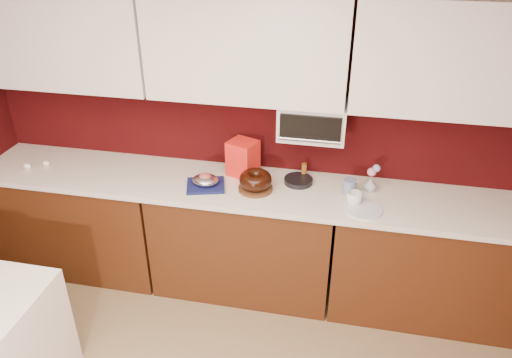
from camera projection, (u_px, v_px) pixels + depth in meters
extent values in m
cube|color=#380708|center=(252.00, 123.00, 3.64)|extent=(4.00, 0.02, 2.50)
cube|color=#48230E|center=(83.00, 219.00, 4.01)|extent=(1.31, 0.58, 0.86)
cube|color=#48230E|center=(244.00, 239.00, 3.77)|extent=(1.31, 0.58, 0.86)
cube|color=#48230E|center=(427.00, 262.00, 3.54)|extent=(1.31, 0.58, 0.86)
cube|color=silver|center=(243.00, 188.00, 3.55)|extent=(4.00, 0.62, 0.04)
cube|color=white|center=(58.00, 36.00, 3.44)|extent=(1.31, 0.33, 0.70)
cube|color=white|center=(247.00, 47.00, 3.20)|extent=(1.31, 0.33, 0.70)
cube|color=white|center=(465.00, 58.00, 2.97)|extent=(1.31, 0.33, 0.70)
cube|color=white|center=(313.00, 120.00, 3.37)|extent=(0.45, 0.30, 0.25)
cube|color=black|center=(310.00, 129.00, 3.24)|extent=(0.40, 0.02, 0.18)
cylinder|color=silver|center=(309.00, 140.00, 3.26)|extent=(0.42, 0.02, 0.02)
cylinder|color=#59321A|center=(256.00, 188.00, 3.49)|extent=(0.32, 0.32, 0.02)
torus|color=black|center=(256.00, 180.00, 3.45)|extent=(0.23, 0.23, 0.09)
cube|color=#151B51|center=(206.00, 185.00, 3.52)|extent=(0.32, 0.29, 0.02)
ellipsoid|color=silver|center=(205.00, 180.00, 3.50)|extent=(0.23, 0.21, 0.07)
ellipsoid|color=#AF5350|center=(205.00, 177.00, 3.49)|extent=(0.11, 0.10, 0.06)
cube|color=red|center=(243.00, 158.00, 3.63)|extent=(0.24, 0.23, 0.26)
cylinder|color=black|center=(298.00, 181.00, 3.57)|extent=(0.23, 0.23, 0.04)
imported|color=white|center=(354.00, 197.00, 3.31)|extent=(0.11, 0.11, 0.10)
cylinder|color=navy|center=(350.00, 187.00, 3.42)|extent=(0.12, 0.12, 0.11)
imported|color=#AAB5C1|center=(370.00, 184.00, 3.45)|extent=(0.09, 0.09, 0.11)
sphere|color=pink|center=(372.00, 172.00, 3.41)|extent=(0.06, 0.06, 0.06)
sphere|color=#7C99C7|center=(377.00, 168.00, 3.41)|extent=(0.05, 0.05, 0.05)
cylinder|color=silver|center=(364.00, 210.00, 3.25)|extent=(0.31, 0.31, 0.01)
cylinder|color=brown|center=(304.00, 170.00, 3.62)|extent=(0.04, 0.04, 0.11)
ellipsoid|color=white|center=(27.00, 166.00, 3.75)|extent=(0.06, 0.05, 0.05)
ellipsoid|color=white|center=(46.00, 163.00, 3.79)|extent=(0.07, 0.06, 0.04)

